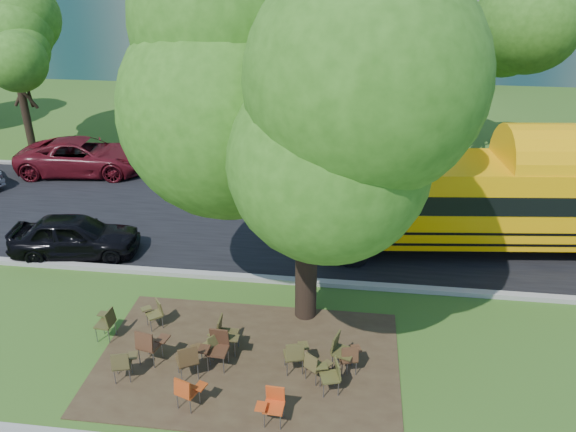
# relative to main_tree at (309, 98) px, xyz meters

# --- Properties ---
(ground) EXTENTS (160.00, 160.00, 0.00)m
(ground) POSITION_rel_main_tree_xyz_m (-2.15, -1.49, -5.78)
(ground) COLOR #325A1C
(ground) RESTS_ON ground
(dirt_patch) EXTENTS (7.00, 4.50, 0.03)m
(dirt_patch) POSITION_rel_main_tree_xyz_m (-1.15, -1.99, -5.76)
(dirt_patch) COLOR #382819
(dirt_patch) RESTS_ON ground
(asphalt_road) EXTENTS (80.00, 8.00, 0.04)m
(asphalt_road) POSITION_rel_main_tree_xyz_m (-2.15, 5.51, -5.76)
(asphalt_road) COLOR black
(asphalt_road) RESTS_ON ground
(kerb_near) EXTENTS (80.00, 0.25, 0.14)m
(kerb_near) POSITION_rel_main_tree_xyz_m (-2.15, 1.51, -5.71)
(kerb_near) COLOR gray
(kerb_near) RESTS_ON ground
(kerb_far) EXTENTS (80.00, 0.25, 0.14)m
(kerb_far) POSITION_rel_main_tree_xyz_m (-2.15, 9.61, -5.71)
(kerb_far) COLOR gray
(kerb_far) RESTS_ON ground
(bg_tree_0) EXTENTS (5.20, 5.20, 7.18)m
(bg_tree_0) POSITION_rel_main_tree_xyz_m (-14.15, 11.51, -1.20)
(bg_tree_0) COLOR black
(bg_tree_0) RESTS_ON ground
(bg_tree_2) EXTENTS (4.80, 4.80, 6.62)m
(bg_tree_2) POSITION_rel_main_tree_xyz_m (-7.15, 14.51, -1.56)
(bg_tree_2) COLOR black
(bg_tree_2) RESTS_ON ground
(bg_tree_3) EXTENTS (5.60, 5.60, 7.84)m
(bg_tree_3) POSITION_rel_main_tree_xyz_m (5.85, 12.51, -0.75)
(bg_tree_3) COLOR black
(bg_tree_3) RESTS_ON ground
(main_tree) EXTENTS (7.07, 7.07, 9.33)m
(main_tree) POSITION_rel_main_tree_xyz_m (0.00, 0.00, 0.00)
(main_tree) COLOR black
(main_tree) RESTS_ON ground
(school_bus) EXTENTS (12.27, 3.93, 2.95)m
(school_bus) POSITION_rel_main_tree_xyz_m (6.48, 4.49, -4.07)
(school_bus) COLOR #EBA007
(school_bus) RESTS_ON ground
(chair_0) EXTENTS (0.56, 0.60, 0.83)m
(chair_0) POSITION_rel_main_tree_xyz_m (-3.77, -2.98, -5.26)
(chair_0) COLOR #433B1D
(chair_0) RESTS_ON ground
(chair_1) EXTENTS (0.72, 0.57, 0.97)m
(chair_1) POSITION_rel_main_tree_xyz_m (-3.37, -2.36, -5.18)
(chair_1) COLOR #472A19
(chair_1) RESTS_ON ground
(chair_2) EXTENTS (0.64, 0.77, 0.94)m
(chair_2) POSITION_rel_main_tree_xyz_m (-2.34, -2.72, -5.19)
(chair_2) COLOR #463219
(chair_2) RESTS_ON ground
(chair_3) EXTENTS (0.64, 0.56, 0.96)m
(chair_3) POSITION_rel_main_tree_xyz_m (-1.82, -2.24, -5.18)
(chair_3) COLOR #3F2516
(chair_3) RESTS_ON ground
(chair_4) EXTENTS (0.66, 0.52, 0.84)m
(chair_4) POSITION_rel_main_tree_xyz_m (-2.11, -3.62, -5.26)
(chair_4) COLOR #A33811
(chair_4) RESTS_ON ground
(chair_5) EXTENTS (0.56, 0.49, 0.84)m
(chair_5) POSITION_rel_main_tree_xyz_m (-0.29, -3.74, -5.26)
(chair_5) COLOR #C24014
(chair_5) RESTS_ON ground
(chair_6) EXTENTS (0.62, 0.57, 0.83)m
(chair_6) POSITION_rel_main_tree_xyz_m (0.83, -2.73, -5.26)
(chair_6) COLOR #4A4720
(chair_6) RESTS_ON ground
(chair_7) EXTENTS (0.66, 0.53, 0.78)m
(chair_7) POSITION_rel_main_tree_xyz_m (0.45, -2.47, -5.30)
(chair_7) COLOR #4C4121
(chair_7) RESTS_ON ground
(chair_8) EXTENTS (0.50, 0.59, 0.86)m
(chair_8) POSITION_rel_main_tree_xyz_m (-4.73, -1.59, -5.25)
(chair_8) COLOR #413D1C
(chair_8) RESTS_ON ground
(chair_9) EXTENTS (0.65, 0.52, 0.77)m
(chair_9) POSITION_rel_main_tree_xyz_m (-3.72, -0.98, -5.30)
(chair_9) COLOR #4D4721
(chair_9) RESTS_ON ground
(chair_10) EXTENTS (0.57, 0.63, 0.98)m
(chair_10) POSITION_rel_main_tree_xyz_m (-1.73, -1.75, -5.17)
(chair_10) COLOR #453C1E
(chair_10) RESTS_ON ground
(chair_11) EXTENTS (0.54, 0.68, 0.80)m
(chair_11) POSITION_rel_main_tree_xyz_m (-1.97, -2.07, -5.28)
(chair_11) COLOR brown
(chair_11) RESTS_ON ground
(chair_12) EXTENTS (0.56, 0.71, 0.91)m
(chair_12) POSITION_rel_main_tree_xyz_m (0.98, -1.97, -5.21)
(chair_12) COLOR #423F1C
(chair_12) RESTS_ON ground
(chair_13) EXTENTS (0.57, 0.61, 0.83)m
(chair_13) POSITION_rel_main_tree_xyz_m (1.19, -2.12, -5.26)
(chair_13) COLOR #4D2F1B
(chair_13) RESTS_ON ground
(chair_14) EXTENTS (0.61, 0.65, 0.89)m
(chair_14) POSITION_rel_main_tree_xyz_m (-0.02, -2.24, -5.22)
(chair_14) COLOR #4C4520
(chair_14) RESTS_ON ground
(black_car) EXTENTS (4.09, 2.09, 1.33)m
(black_car) POSITION_rel_main_tree_xyz_m (-7.43, 2.31, -5.11)
(black_car) COLOR black
(black_car) RESTS_ON ground
(bg_car_red) EXTENTS (5.60, 3.01, 1.49)m
(bg_car_red) POSITION_rel_main_tree_xyz_m (-10.33, 9.05, -5.03)
(bg_car_red) COLOR #560E17
(bg_car_red) RESTS_ON ground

